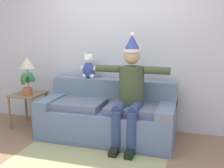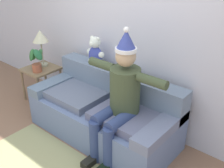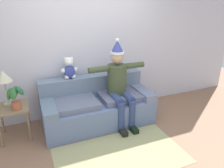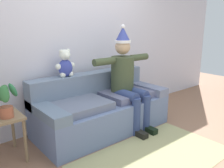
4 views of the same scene
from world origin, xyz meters
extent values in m
cube|color=silver|center=(0.00, 1.55, 1.35)|extent=(7.00, 0.10, 2.70)
cube|color=slate|center=(0.00, 0.99, 0.22)|extent=(1.91, 0.87, 0.43)
cube|color=slate|center=(0.00, 1.30, 0.62)|extent=(1.91, 0.24, 0.37)
cube|color=slate|center=(-0.85, 0.99, 0.50)|extent=(0.22, 0.87, 0.12)
cube|color=slate|center=(0.85, 0.99, 0.50)|extent=(0.22, 0.87, 0.12)
cube|color=slate|center=(-0.43, 0.94, 0.48)|extent=(0.77, 0.61, 0.10)
cube|color=slate|center=(0.43, 0.94, 0.48)|extent=(0.77, 0.61, 0.10)
cylinder|color=#3E4A2F|center=(0.36, 0.97, 0.79)|extent=(0.34, 0.34, 0.52)
sphere|color=tan|center=(0.36, 0.97, 1.19)|extent=(0.22, 0.22, 0.22)
cylinder|color=white|center=(0.36, 0.97, 1.27)|extent=(0.23, 0.23, 0.04)
cone|color=#364295|center=(0.36, 0.97, 1.38)|extent=(0.21, 0.21, 0.20)
sphere|color=white|center=(0.36, 0.97, 1.48)|extent=(0.06, 0.06, 0.06)
cylinder|color=navy|center=(0.26, 0.77, 0.53)|extent=(0.14, 0.40, 0.14)
cylinder|color=navy|center=(0.26, 0.57, 0.27)|extent=(0.13, 0.13, 0.53)
cube|color=black|center=(0.26, 0.49, 0.04)|extent=(0.10, 0.24, 0.08)
cylinder|color=navy|center=(0.46, 0.77, 0.53)|extent=(0.14, 0.40, 0.14)
cylinder|color=navy|center=(0.46, 0.57, 0.27)|extent=(0.13, 0.13, 0.53)
cube|color=black|center=(0.46, 0.49, 0.04)|extent=(0.10, 0.24, 0.08)
cylinder|color=#3E4A2F|center=(0.02, 0.97, 1.01)|extent=(0.34, 0.10, 0.10)
cylinder|color=#3E4A2F|center=(0.70, 0.97, 1.01)|extent=(0.34, 0.10, 0.10)
ellipsoid|color=#37439D|center=(-0.40, 1.30, 0.93)|extent=(0.20, 0.16, 0.24)
sphere|color=white|center=(-0.40, 1.30, 1.11)|extent=(0.15, 0.15, 0.15)
sphere|color=white|center=(-0.40, 1.24, 1.10)|extent=(0.07, 0.07, 0.07)
sphere|color=white|center=(-0.45, 1.30, 1.16)|extent=(0.05, 0.05, 0.05)
sphere|color=white|center=(-0.34, 1.30, 1.16)|extent=(0.05, 0.05, 0.05)
sphere|color=white|center=(-0.50, 1.30, 0.96)|extent=(0.08, 0.08, 0.08)
sphere|color=white|center=(-0.46, 1.27, 0.84)|extent=(0.08, 0.08, 0.08)
sphere|color=white|center=(-0.29, 1.30, 0.96)|extent=(0.08, 0.08, 0.08)
sphere|color=white|center=(-0.34, 1.27, 0.84)|extent=(0.08, 0.08, 0.08)
cube|color=#856D4D|center=(-1.37, 1.08, 0.53)|extent=(0.47, 0.49, 0.03)
cylinder|color=#856D4D|center=(-1.58, 0.87, 0.26)|extent=(0.04, 0.04, 0.51)
cylinder|color=#856D4D|center=(-1.17, 0.87, 0.26)|extent=(0.04, 0.04, 0.51)
cylinder|color=#856D4D|center=(-1.58, 1.30, 0.26)|extent=(0.04, 0.04, 0.51)
cylinder|color=#856D4D|center=(-1.17, 1.30, 0.26)|extent=(0.04, 0.04, 0.51)
cylinder|color=#B0B193|center=(-1.42, 1.18, 0.56)|extent=(0.14, 0.14, 0.03)
cylinder|color=#AEAA8F|center=(-1.42, 1.18, 0.75)|extent=(0.02, 0.02, 0.36)
cone|color=beige|center=(-1.42, 1.18, 1.02)|extent=(0.24, 0.24, 0.18)
cylinder|color=#A7573B|center=(-1.30, 0.97, 0.60)|extent=(0.14, 0.14, 0.12)
ellipsoid|color=#26693D|center=(-1.21, 0.96, 0.83)|extent=(0.13, 0.16, 0.21)
ellipsoid|color=#336A39|center=(-1.29, 1.04, 0.80)|extent=(0.17, 0.13, 0.21)
ellipsoid|color=#2C7130|center=(-1.37, 0.98, 0.79)|extent=(0.11, 0.12, 0.19)
ellipsoid|color=#306C36|center=(-1.31, 0.92, 0.82)|extent=(0.12, 0.14, 0.20)
camera|label=1|loc=(1.14, -2.49, 1.51)|focal=42.41mm
camera|label=2|loc=(2.00, -1.20, 2.23)|focal=44.18mm
camera|label=3|loc=(-1.06, -2.26, 2.07)|focal=34.27mm
camera|label=4|loc=(-1.93, -1.56, 1.52)|focal=37.61mm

